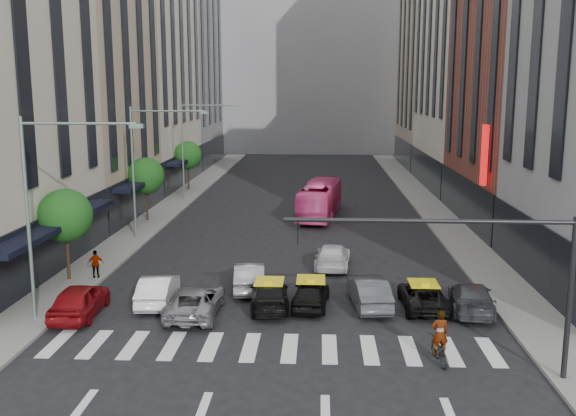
# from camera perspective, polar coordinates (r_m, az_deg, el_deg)

# --- Properties ---
(ground) EXTENTS (160.00, 160.00, 0.00)m
(ground) POSITION_cam_1_polar(r_m,az_deg,el_deg) (25.12, -1.42, -13.64)
(ground) COLOR black
(ground) RESTS_ON ground
(sidewalk_left) EXTENTS (3.00, 96.00, 0.15)m
(sidewalk_left) POSITION_cam_1_polar(r_m,az_deg,el_deg) (55.44, -11.00, -0.30)
(sidewalk_left) COLOR slate
(sidewalk_left) RESTS_ON ground
(sidewalk_right) EXTENTS (3.00, 96.00, 0.15)m
(sidewalk_right) POSITION_cam_1_polar(r_m,az_deg,el_deg) (54.70, 13.10, -0.53)
(sidewalk_right) COLOR slate
(sidewalk_right) RESTS_ON ground
(building_left_b) EXTENTS (8.00, 16.00, 24.00)m
(building_left_b) POSITION_cam_1_polar(r_m,az_deg,el_deg) (54.23, -17.74, 11.83)
(building_left_b) COLOR tan
(building_left_b) RESTS_ON ground
(building_left_c) EXTENTS (8.00, 20.00, 36.00)m
(building_left_c) POSITION_cam_1_polar(r_m,az_deg,el_deg) (71.79, -12.81, 16.42)
(building_left_c) COLOR beige
(building_left_c) RESTS_ON ground
(building_left_d) EXTENTS (8.00, 18.00, 30.00)m
(building_left_d) POSITION_cam_1_polar(r_m,az_deg,el_deg) (89.96, -9.41, 13.36)
(building_left_d) COLOR gray
(building_left_d) RESTS_ON ground
(building_right_b) EXTENTS (8.00, 18.00, 26.00)m
(building_right_b) POSITION_cam_1_polar(r_m,az_deg,el_deg) (52.21, 20.39, 12.85)
(building_right_b) COLOR brown
(building_right_b) RESTS_ON ground
(building_right_d) EXTENTS (8.00, 18.00, 28.00)m
(building_right_d) POSITION_cam_1_polar(r_m,az_deg,el_deg) (89.25, 13.04, 12.62)
(building_right_d) COLOR tan
(building_right_d) RESTS_ON ground
(building_far) EXTENTS (30.00, 10.00, 36.00)m
(building_far) POSITION_cam_1_polar(r_m,az_deg,el_deg) (108.15, 2.02, 14.58)
(building_far) COLOR gray
(building_far) RESTS_ON ground
(tree_near) EXTENTS (2.88, 2.88, 4.95)m
(tree_near) POSITION_cam_1_polar(r_m,az_deg,el_deg) (36.15, -19.19, -0.64)
(tree_near) COLOR black
(tree_near) RESTS_ON sidewalk_left
(tree_mid) EXTENTS (2.88, 2.88, 4.95)m
(tree_mid) POSITION_cam_1_polar(r_m,az_deg,el_deg) (51.13, -12.53, 2.80)
(tree_mid) COLOR black
(tree_mid) RESTS_ON sidewalk_left
(tree_far) EXTENTS (2.88, 2.88, 4.95)m
(tree_far) POSITION_cam_1_polar(r_m,az_deg,el_deg) (66.59, -8.90, 4.66)
(tree_far) COLOR black
(tree_far) RESTS_ON sidewalk_left
(streetlamp_near) EXTENTS (5.38, 0.25, 9.00)m
(streetlamp_near) POSITION_cam_1_polar(r_m,az_deg,el_deg) (29.66, -20.60, 1.36)
(streetlamp_near) COLOR gray
(streetlamp_near) RESTS_ON sidewalk_left
(streetlamp_mid) EXTENTS (5.38, 0.25, 9.00)m
(streetlamp_mid) POSITION_cam_1_polar(r_m,az_deg,el_deg) (44.67, -12.49, 4.63)
(streetlamp_mid) COLOR gray
(streetlamp_mid) RESTS_ON sidewalk_left
(streetlamp_far) EXTENTS (5.38, 0.25, 9.00)m
(streetlamp_far) POSITION_cam_1_polar(r_m,az_deg,el_deg) (60.19, -8.48, 6.21)
(streetlamp_far) COLOR gray
(streetlamp_far) RESTS_ON sidewalk_left
(traffic_signal) EXTENTS (10.10, 0.20, 6.00)m
(traffic_signal) POSITION_cam_1_polar(r_m,az_deg,el_deg) (23.38, 17.55, -4.36)
(traffic_signal) COLOR black
(traffic_signal) RESTS_ON ground
(liberty_sign) EXTENTS (0.30, 0.70, 4.00)m
(liberty_sign) POSITION_cam_1_polar(r_m,az_deg,el_deg) (44.41, 17.06, 4.51)
(liberty_sign) COLOR red
(liberty_sign) RESTS_ON ground
(car_red) EXTENTS (1.98, 4.59, 1.54)m
(car_red) POSITION_cam_1_polar(r_m,az_deg,el_deg) (31.15, -18.03, -7.79)
(car_red) COLOR maroon
(car_red) RESTS_ON ground
(car_white_front) EXTENTS (1.79, 4.41, 1.42)m
(car_white_front) POSITION_cam_1_polar(r_m,az_deg,el_deg) (31.97, -11.48, -7.12)
(car_white_front) COLOR white
(car_white_front) RESTS_ON ground
(car_silver) EXTENTS (2.27, 4.90, 1.36)m
(car_silver) POSITION_cam_1_polar(r_m,az_deg,el_deg) (30.13, -8.22, -8.17)
(car_silver) COLOR gray
(car_silver) RESTS_ON ground
(taxi_left) EXTENTS (2.26, 4.65, 1.31)m
(taxi_left) POSITION_cam_1_polar(r_m,az_deg,el_deg) (30.75, -1.67, -7.73)
(taxi_left) COLOR black
(taxi_left) RESTS_ON ground
(taxi_center) EXTENTS (1.95, 4.12, 1.36)m
(taxi_center) POSITION_cam_1_polar(r_m,az_deg,el_deg) (30.86, 2.04, -7.61)
(taxi_center) COLOR black
(taxi_center) RESTS_ON ground
(car_grey_mid) EXTENTS (2.03, 4.57, 1.46)m
(car_grey_mid) POSITION_cam_1_polar(r_m,az_deg,el_deg) (31.14, 7.21, -7.43)
(car_grey_mid) COLOR #45494D
(car_grey_mid) RESTS_ON ground
(taxi_right) EXTENTS (2.08, 4.40, 1.21)m
(taxi_right) POSITION_cam_1_polar(r_m,az_deg,el_deg) (31.38, 11.91, -7.67)
(taxi_right) COLOR black
(taxi_right) RESTS_ON ground
(car_grey_curb) EXTENTS (2.46, 4.85, 1.35)m
(car_grey_curb) POSITION_cam_1_polar(r_m,az_deg,el_deg) (31.51, 15.99, -7.65)
(car_grey_curb) COLOR #3B3D42
(car_grey_curb) RESTS_ON ground
(car_row2_left) EXTENTS (1.95, 4.53, 1.45)m
(car_row2_left) POSITION_cam_1_polar(r_m,az_deg,el_deg) (33.51, -3.43, -6.07)
(car_row2_left) COLOR #AAA9AF
(car_row2_left) RESTS_ON ground
(car_row2_right) EXTENTS (2.28, 4.84, 1.36)m
(car_row2_right) POSITION_cam_1_polar(r_m,az_deg,el_deg) (37.69, 3.98, -4.27)
(car_row2_right) COLOR silver
(car_row2_right) RESTS_ON ground
(bus) EXTENTS (3.79, 10.58, 2.88)m
(bus) POSITION_cam_1_polar(r_m,az_deg,el_deg) (52.27, 2.86, 0.75)
(bus) COLOR #EC458E
(bus) RESTS_ON ground
(motorcycle) EXTENTS (0.89, 1.96, 0.99)m
(motorcycle) POSITION_cam_1_polar(r_m,az_deg,el_deg) (25.64, 13.27, -12.20)
(motorcycle) COLOR black
(motorcycle) RESTS_ON ground
(rider) EXTENTS (0.72, 0.52, 1.83)m
(rider) POSITION_cam_1_polar(r_m,az_deg,el_deg) (25.13, 13.40, -9.22)
(rider) COLOR gray
(rider) RESTS_ON motorcycle
(pedestrian_far) EXTENTS (0.96, 0.57, 1.53)m
(pedestrian_far) POSITION_cam_1_polar(r_m,az_deg,el_deg) (36.54, -16.71, -4.79)
(pedestrian_far) COLOR gray
(pedestrian_far) RESTS_ON sidewalk_left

